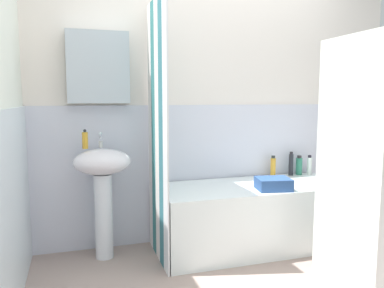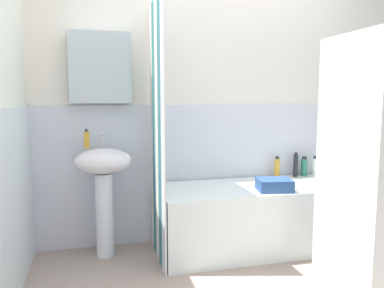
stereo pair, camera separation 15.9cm
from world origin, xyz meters
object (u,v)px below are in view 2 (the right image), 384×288
at_px(bathtub, 255,217).
at_px(lotion_bottle, 277,167).
at_px(soap_dispenser, 87,139).
at_px(conditioner_bottle, 315,166).
at_px(shampoo_bottle, 296,165).
at_px(sink, 104,178).
at_px(towel_folded, 274,185).
at_px(body_wash_bottle, 304,167).

relative_size(bathtub, lotion_bottle, 8.31).
bearing_deg(soap_dispenser, conditioner_bottle, 1.24).
distance_m(bathtub, shampoo_bottle, 0.69).
bearing_deg(shampoo_bottle, soap_dispenser, -178.36).
bearing_deg(sink, towel_folded, -14.47).
xyz_separation_m(body_wash_bottle, shampoo_bottle, (-0.09, -0.00, 0.02)).
bearing_deg(body_wash_bottle, bathtub, -156.27).
xyz_separation_m(sink, bathtub, (1.23, -0.15, -0.37)).
bearing_deg(lotion_bottle, towel_folded, -118.98).
bearing_deg(conditioner_bottle, bathtub, -160.38).
bearing_deg(soap_dispenser, towel_folded, -15.66).
height_order(soap_dispenser, towel_folded, soap_dispenser).
distance_m(lotion_bottle, towel_folded, 0.53).
relative_size(shampoo_bottle, towel_folded, 0.86).
bearing_deg(shampoo_bottle, towel_folded, -134.20).
xyz_separation_m(sink, soap_dispenser, (-0.12, 0.06, 0.30)).
xyz_separation_m(shampoo_bottle, lotion_bottle, (-0.18, 0.01, -0.01)).
bearing_deg(bathtub, towel_folded, -69.34).
bearing_deg(shampoo_bottle, conditioner_bottle, -2.55).
height_order(soap_dispenser, shampoo_bottle, soap_dispenser).
bearing_deg(shampoo_bottle, sink, -176.19).
bearing_deg(shampoo_bottle, lotion_bottle, 176.07).
bearing_deg(lotion_bottle, shampoo_bottle, -3.93).
distance_m(bathtub, body_wash_bottle, 0.75).
distance_m(soap_dispenser, bathtub, 1.52).
height_order(sink, soap_dispenser, soap_dispenser).
bearing_deg(towel_folded, conditioner_bottle, 34.91).
xyz_separation_m(conditioner_bottle, lotion_bottle, (-0.38, 0.02, 0.00)).
bearing_deg(bathtub, lotion_bottle, 39.70).
bearing_deg(conditioner_bottle, body_wash_bottle, 173.37).
xyz_separation_m(soap_dispenser, body_wash_bottle, (1.95, 0.06, -0.32)).
relative_size(conditioner_bottle, body_wash_bottle, 1.01).
relative_size(body_wash_bottle, lotion_bottle, 0.95).
distance_m(body_wash_bottle, lotion_bottle, 0.27).
distance_m(sink, lotion_bottle, 1.57).
relative_size(soap_dispenser, bathtub, 0.09).
height_order(sink, bathtub, sink).
xyz_separation_m(bathtub, conditioner_bottle, (0.71, 0.25, 0.35)).
height_order(conditioner_bottle, lotion_bottle, lotion_bottle).
height_order(body_wash_bottle, lotion_bottle, lotion_bottle).
bearing_deg(towel_folded, sink, 165.53).
bearing_deg(bathtub, body_wash_bottle, 23.73).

